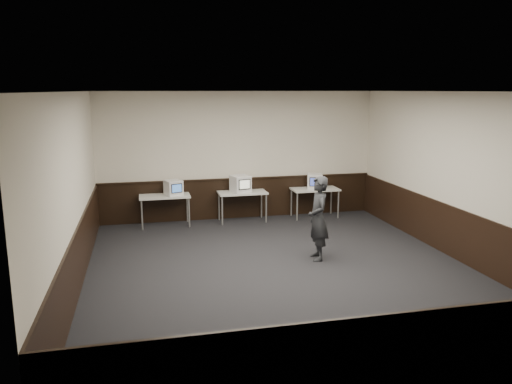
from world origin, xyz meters
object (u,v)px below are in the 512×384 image
at_px(desk_center, 242,195).
at_px(emac_center, 240,184).
at_px(emac_right, 315,181).
at_px(desk_right, 315,191).
at_px(desk_left, 165,198).
at_px(person, 318,218).
at_px(emac_left, 173,188).

bearing_deg(desk_center, emac_center, -156.12).
height_order(emac_center, emac_right, emac_center).
distance_m(desk_right, emac_center, 1.97).
bearing_deg(desk_left, desk_right, 0.00).
relative_size(desk_center, person, 0.74).
xyz_separation_m(emac_left, emac_right, (3.58, 0.03, 0.01)).
height_order(desk_left, emac_left, emac_left).
bearing_deg(desk_center, desk_right, 0.00).
bearing_deg(emac_right, desk_right, -0.84).
xyz_separation_m(desk_right, emac_left, (-3.59, -0.03, 0.25)).
distance_m(emac_left, emac_right, 3.58).
bearing_deg(desk_right, desk_left, 180.00).
relative_size(desk_left, person, 0.74).
bearing_deg(desk_right, emac_left, -179.50).
bearing_deg(person, emac_right, 166.38).
relative_size(desk_right, person, 0.74).
bearing_deg(emac_left, desk_right, -19.36).
height_order(desk_right, emac_right, emac_right).
distance_m(emac_center, person, 3.23).
xyz_separation_m(emac_center, person, (0.90, -3.10, -0.14)).
height_order(emac_right, person, person).
bearing_deg(emac_right, desk_left, -162.78).
relative_size(desk_center, emac_right, 2.44).
bearing_deg(desk_left, desk_center, 0.00).
bearing_deg(emac_right, person, -91.24).
height_order(desk_center, emac_right, emac_right).
xyz_separation_m(emac_left, person, (2.54, -3.09, -0.12)).
xyz_separation_m(desk_left, emac_right, (3.79, 0.00, 0.26)).
height_order(desk_right, emac_center, emac_center).
distance_m(emac_left, person, 4.00).
bearing_deg(desk_center, emac_right, 0.09).
relative_size(desk_center, emac_left, 2.47).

